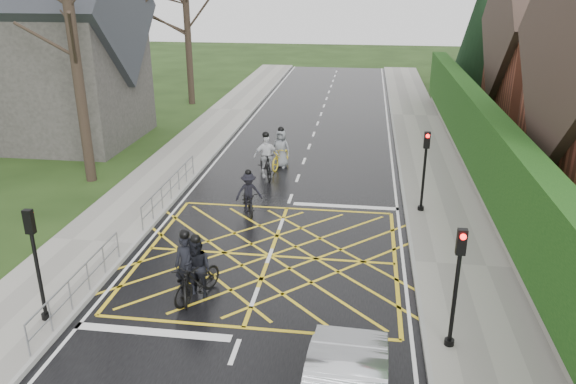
% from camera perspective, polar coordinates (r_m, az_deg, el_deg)
% --- Properties ---
extents(ground, '(120.00, 120.00, 0.00)m').
position_cam_1_polar(ground, '(18.23, -1.88, -6.51)').
color(ground, black).
rests_on(ground, ground).
extents(road, '(9.00, 80.00, 0.01)m').
position_cam_1_polar(road, '(18.22, -1.88, -6.50)').
color(road, black).
rests_on(road, ground).
extents(sidewalk_right, '(3.00, 80.00, 0.15)m').
position_cam_1_polar(sidewalk_right, '(18.26, 17.18, -7.22)').
color(sidewalk_right, gray).
rests_on(sidewalk_right, ground).
extents(sidewalk_left, '(3.00, 80.00, 0.15)m').
position_cam_1_polar(sidewalk_left, '(20.02, -19.14, -4.87)').
color(sidewalk_left, gray).
rests_on(sidewalk_left, ground).
extents(stone_wall, '(0.50, 38.00, 0.70)m').
position_cam_1_polar(stone_wall, '(23.87, 19.34, 0.05)').
color(stone_wall, slate).
rests_on(stone_wall, ground).
extents(hedge, '(0.90, 38.00, 2.80)m').
position_cam_1_polar(hedge, '(23.33, 19.86, 4.06)').
color(hedge, '#11350E').
rests_on(hedge, stone_wall).
extents(conifer, '(4.60, 4.60, 10.00)m').
position_cam_1_polar(conifer, '(42.79, 19.29, 15.38)').
color(conifer, black).
rests_on(conifer, ground).
extents(church, '(8.80, 7.80, 11.00)m').
position_cam_1_polar(church, '(32.53, -22.97, 13.31)').
color(church, '#2D2B28').
rests_on(church, ground).
extents(railing_south, '(0.05, 5.04, 1.03)m').
position_cam_1_polar(railing_south, '(16.38, -20.52, -8.28)').
color(railing_south, slate).
rests_on(railing_south, ground).
extents(railing_north, '(0.05, 6.04, 1.03)m').
position_cam_1_polar(railing_north, '(22.59, -11.88, 0.83)').
color(railing_north, slate).
rests_on(railing_north, ground).
extents(traffic_light_ne, '(0.24, 0.31, 3.21)m').
position_cam_1_polar(traffic_light_ne, '(21.34, 13.65, 1.96)').
color(traffic_light_ne, black).
rests_on(traffic_light_ne, ground).
extents(traffic_light_se, '(0.24, 0.31, 3.21)m').
position_cam_1_polar(traffic_light_se, '(13.72, 16.66, -9.53)').
color(traffic_light_se, black).
rests_on(traffic_light_se, ground).
extents(traffic_light_sw, '(0.24, 0.31, 3.21)m').
position_cam_1_polar(traffic_light_sw, '(15.45, -24.10, -6.95)').
color(traffic_light_sw, black).
rests_on(traffic_light_sw, ground).
extents(cyclist_rear, '(1.26, 2.17, 1.99)m').
position_cam_1_polar(cyclist_rear, '(16.11, -10.28, -8.24)').
color(cyclist_rear, black).
rests_on(cyclist_rear, ground).
extents(cyclist_back, '(1.27, 1.98, 1.92)m').
position_cam_1_polar(cyclist_back, '(15.89, -9.21, -8.25)').
color(cyclist_back, black).
rests_on(cyclist_back, ground).
extents(cyclist_mid, '(1.23, 1.86, 1.71)m').
position_cam_1_polar(cyclist_mid, '(21.30, -4.03, -0.48)').
color(cyclist_mid, black).
rests_on(cyclist_mid, ground).
extents(cyclist_front, '(1.36, 2.16, 2.10)m').
position_cam_1_polar(cyclist_front, '(24.94, -2.27, 3.19)').
color(cyclist_front, black).
rests_on(cyclist_front, ground).
extents(cyclist_lead, '(1.12, 2.12, 1.96)m').
position_cam_1_polar(cyclist_lead, '(26.28, -0.74, 3.93)').
color(cyclist_lead, gold).
rests_on(cyclist_lead, ground).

